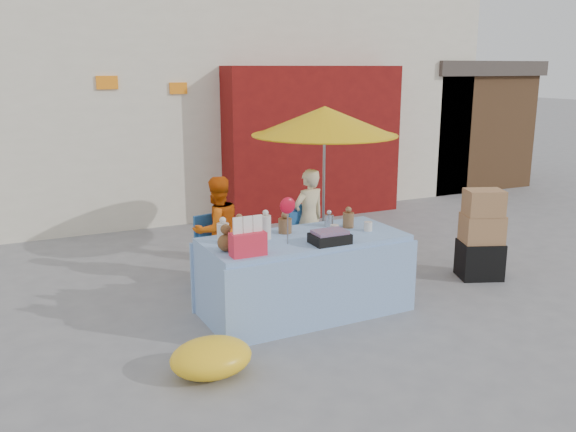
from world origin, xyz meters
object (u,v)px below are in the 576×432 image
vendor_beige (309,219)px  umbrella (325,122)px  chair_right (313,251)px  box_stack (481,238)px  chair_left (221,264)px  market_table (303,274)px  vendor_orange (217,230)px

vendor_beige → umbrella: umbrella is taller
chair_right → box_stack: bearing=-45.1°
chair_left → market_table: bearing=-78.6°
umbrella → chair_left: bearing=-169.6°
chair_right → umbrella: umbrella is taller
vendor_orange → umbrella: size_ratio=0.63×
chair_left → vendor_orange: vendor_orange is taller
market_table → vendor_orange: 1.43m
vendor_orange → chair_right: bearing=161.7°
market_table → vendor_orange: bearing=109.6°
umbrella → chair_right: bearing=-136.8°
vendor_orange → box_stack: bearing=144.9°
umbrella → vendor_orange: bearing=-174.5°
vendor_orange → box_stack: (3.01, -1.28, -0.14)m
chair_right → umbrella: size_ratio=0.41×
chair_left → umbrella: (1.55, 0.28, 1.64)m
chair_right → box_stack: (1.76, -1.14, 0.26)m
vendor_beige → umbrella: bearing=-165.5°
vendor_beige → market_table: bearing=48.5°
market_table → vendor_beige: size_ratio=1.68×
vendor_orange → vendor_beige: (1.25, 0.00, 0.00)m
vendor_beige → umbrella: size_ratio=0.63×
umbrella → market_table: bearing=-125.4°
chair_left → umbrella: umbrella is taller
box_stack → chair_left: bearing=159.2°
chair_left → vendor_beige: bearing=-6.0°
box_stack → market_table: bearing=-179.1°
chair_right → umbrella: 1.69m
market_table → umbrella: bearing=53.1°
market_table → umbrella: size_ratio=1.06×
vendor_beige → chair_left: bearing=-6.0°
vendor_orange → market_table: bearing=99.1°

